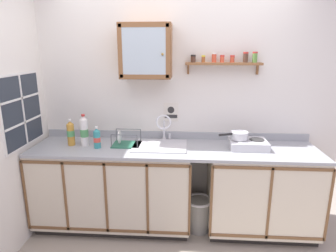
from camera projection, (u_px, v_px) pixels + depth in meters
name	position (u px, v px, depth m)	size (l,w,h in m)	color
floor	(172.00, 246.00, 2.92)	(5.95, 5.95, 0.00)	#9E9384
back_wall	(176.00, 102.00, 3.23)	(3.55, 0.07, 2.64)	silver
lower_cabinet_run	(114.00, 187.00, 3.18)	(1.65, 0.64, 0.88)	black
lower_cabinet_run_right	(261.00, 192.00, 3.07)	(1.11, 0.64, 0.88)	black
countertop	(174.00, 149.00, 3.02)	(2.91, 0.67, 0.03)	#9EA3A8
backsplash	(175.00, 135.00, 3.30)	(2.91, 0.02, 0.08)	#9EA3A8
sink	(160.00, 149.00, 3.07)	(0.55, 0.47, 0.45)	silver
hot_plate_stove	(248.00, 144.00, 2.99)	(0.37, 0.29, 0.09)	silver
saucepan	(239.00, 135.00, 2.99)	(0.31, 0.19, 0.08)	silver
bottle_water_clear_0	(84.00, 131.00, 3.12)	(0.07, 0.07, 0.30)	silver
bottle_opaque_white_1	(84.00, 131.00, 3.02)	(0.08, 0.08, 0.34)	white
bottle_detergent_teal_2	(97.00, 138.00, 2.97)	(0.07, 0.07, 0.22)	teal
bottle_juice_amber_3	(71.00, 133.00, 3.05)	(0.08, 0.08, 0.28)	gold
dish_rack	(126.00, 143.00, 3.08)	(0.29, 0.24, 0.16)	#26664C
wall_cabinet	(146.00, 51.00, 2.95)	(0.51, 0.32, 0.54)	brown
spice_shelf	(225.00, 62.00, 3.00)	(0.78, 0.14, 0.23)	brown
warning_sign	(171.00, 112.00, 3.24)	(0.16, 0.01, 0.21)	silver
window	(22.00, 110.00, 2.85)	(0.03, 0.69, 0.72)	#262D38
trash_bin	(199.00, 213.00, 3.15)	(0.29, 0.29, 0.36)	gray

